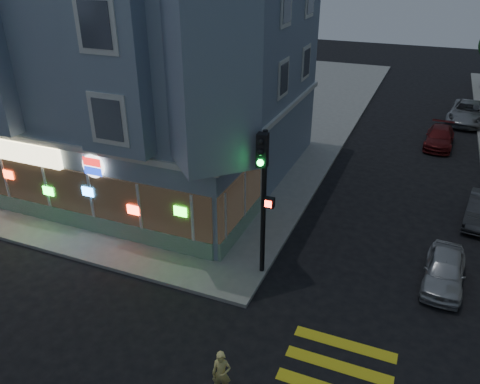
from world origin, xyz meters
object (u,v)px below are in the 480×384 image
Objects in this scene: parked_car_a at (444,270)px; traffic_signal at (263,182)px; running_child at (221,373)px; parked_car_c at (440,137)px; parked_car_d at (468,112)px.

traffic_signal reaches higher than parked_car_a.
parked_car_a is at bearing 36.90° from running_child.
parked_car_a is 0.62× the size of traffic_signal.
parked_car_c is 0.72× the size of traffic_signal.
traffic_signal reaches higher than parked_car_c.
running_child is 29.30m from parked_car_d.
traffic_signal is (-0.84, 5.44, 3.25)m from running_child.
running_child is at bearing -95.26° from parked_car_d.
parked_car_c is at bearing 60.82° from running_child.
parked_car_a reaches higher than parked_car_c.
running_child is 0.36× the size of parked_car_c.
running_child is at bearing -123.17° from parked_car_a.
parked_car_c is (4.93, 22.61, -0.14)m from running_child.
parked_car_d is (1.72, 5.93, 0.15)m from parked_car_c.
running_child reaches higher than parked_car_a.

